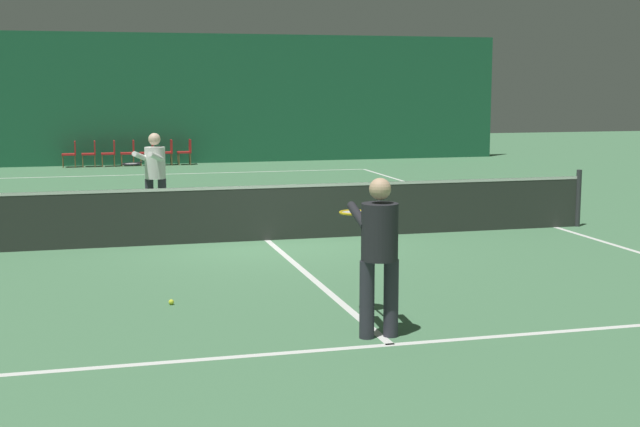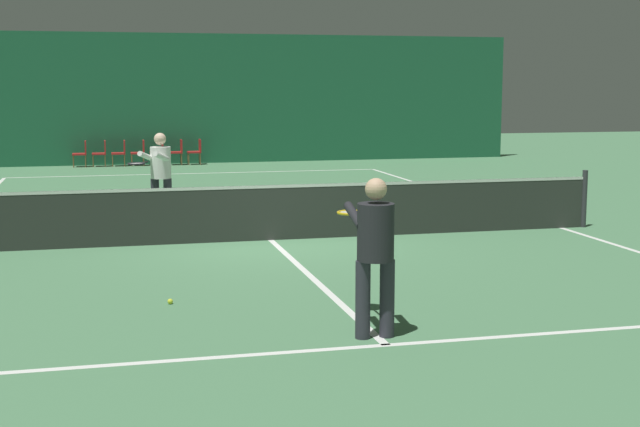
{
  "view_description": "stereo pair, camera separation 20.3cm",
  "coord_description": "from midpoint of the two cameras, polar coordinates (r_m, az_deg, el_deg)",
  "views": [
    {
      "loc": [
        -2.96,
        -14.77,
        2.65
      ],
      "look_at": [
        -0.01,
        -3.6,
        0.97
      ],
      "focal_mm": 50.0,
      "sensor_mm": 36.0,
      "label": 1
    },
    {
      "loc": [
        -2.76,
        -14.82,
        2.65
      ],
      "look_at": [
        -0.01,
        -3.6,
        0.97
      ],
      "focal_mm": 50.0,
      "sensor_mm": 36.0,
      "label": 2
    }
  ],
  "objects": [
    {
      "name": "backdrop_curtain",
      "position": [
        30.41,
        -9.46,
        7.25
      ],
      "size": [
        23.0,
        0.12,
        4.33
      ],
      "color": "#1E5B3D",
      "rests_on": "ground"
    },
    {
      "name": "courtside_chair_1",
      "position": [
        29.8,
        -14.64,
        3.84
      ],
      "size": [
        0.44,
        0.44,
        0.84
      ],
      "rotation": [
        0.0,
        0.0,
        -1.57
      ],
      "color": "brown",
      "rests_on": "ground"
    },
    {
      "name": "courtside_chair_3",
      "position": [
        29.83,
        -12.27,
        3.92
      ],
      "size": [
        0.44,
        0.44,
        0.84
      ],
      "rotation": [
        0.0,
        0.0,
        -1.57
      ],
      "color": "brown",
      "rests_on": "ground"
    },
    {
      "name": "courtside_chair_5",
      "position": [
        29.91,
        -9.91,
        4.0
      ],
      "size": [
        0.44,
        0.44,
        0.84
      ],
      "rotation": [
        0.0,
        0.0,
        -1.57
      ],
      "color": "brown",
      "rests_on": "ground"
    },
    {
      "name": "ground_plane",
      "position": [
        15.3,
        -3.78,
        -1.72
      ],
      "size": [
        60.0,
        60.0,
        0.0
      ],
      "primitive_type": "plane",
      "color": "#4C7F56"
    },
    {
      "name": "court_line_service_near",
      "position": [
        9.25,
        3.92,
        -8.38
      ],
      "size": [
        8.25,
        0.1,
        0.0
      ],
      "color": "white",
      "rests_on": "ground"
    },
    {
      "name": "player_near",
      "position": [
        9.34,
        3.13,
        -2.01
      ],
      "size": [
        0.43,
        1.37,
        1.69
      ],
      "rotation": [
        0.0,
        0.0,
        1.55
      ],
      "color": "#2D2D38",
      "rests_on": "ground"
    },
    {
      "name": "courtside_chair_2",
      "position": [
        29.81,
        -13.45,
        3.88
      ],
      "size": [
        0.44,
        0.44,
        0.84
      ],
      "rotation": [
        0.0,
        0.0,
        -1.57
      ],
      "color": "brown",
      "rests_on": "ground"
    },
    {
      "name": "court_line_baseline_far",
      "position": [
        26.98,
        -8.63,
        2.54
      ],
      "size": [
        11.0,
        0.1,
        0.0
      ],
      "color": "white",
      "rests_on": "ground"
    },
    {
      "name": "courtside_chair_0",
      "position": [
        29.8,
        -15.82,
        3.79
      ],
      "size": [
        0.44,
        0.44,
        0.84
      ],
      "rotation": [
        0.0,
        0.0,
        -1.57
      ],
      "color": "brown",
      "rests_on": "ground"
    },
    {
      "name": "tennis_ball",
      "position": [
        11.02,
        -10.02,
        -5.6
      ],
      "size": [
        0.07,
        0.07,
        0.07
      ],
      "color": "#D1DB33",
      "rests_on": "ground"
    },
    {
      "name": "court_line_centre",
      "position": [
        15.3,
        -3.78,
        -1.72
      ],
      "size": [
        0.1,
        12.8,
        0.0
      ],
      "color": "white",
      "rests_on": "ground"
    },
    {
      "name": "courtside_chair_6",
      "position": [
        29.96,
        -8.74,
        4.03
      ],
      "size": [
        0.44,
        0.44,
        0.84
      ],
      "rotation": [
        0.0,
        0.0,
        -1.57
      ],
      "color": "brown",
      "rests_on": "ground"
    },
    {
      "name": "court_line_sideline_right",
      "position": [
        17.2,
        14.52,
        -0.85
      ],
      "size": [
        0.1,
        23.8,
        0.0
      ],
      "color": "white",
      "rests_on": "ground"
    },
    {
      "name": "tennis_net",
      "position": [
        15.22,
        -3.8,
        0.17
      ],
      "size": [
        12.0,
        0.1,
        1.07
      ],
      "color": "#2D332D",
      "rests_on": "ground"
    },
    {
      "name": "court_line_service_far",
      "position": [
        21.55,
        -7.04,
        1.15
      ],
      "size": [
        8.25,
        0.1,
        0.0
      ],
      "color": "white",
      "rests_on": "ground"
    },
    {
      "name": "courtside_chair_4",
      "position": [
        29.86,
        -11.09,
        3.96
      ],
      "size": [
        0.44,
        0.44,
        0.84
      ],
      "rotation": [
        0.0,
        0.0,
        -1.57
      ],
      "color": "brown",
      "rests_on": "ground"
    },
    {
      "name": "player_far",
      "position": [
        17.47,
        -10.89,
        2.71
      ],
      "size": [
        0.99,
        1.38,
        1.72
      ],
      "rotation": [
        0.0,
        0.0,
        -2.08
      ],
      "color": "#2D2D38",
      "rests_on": "ground"
    }
  ]
}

